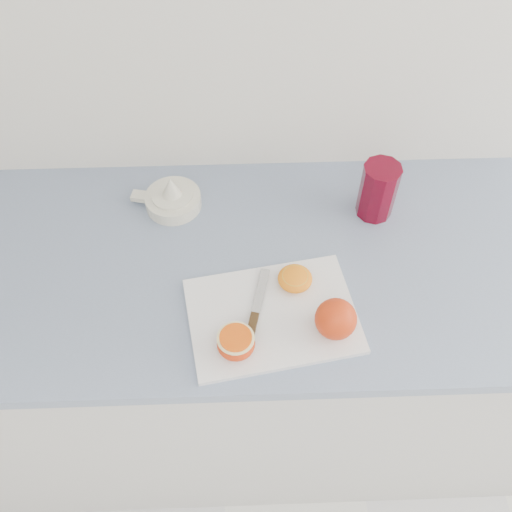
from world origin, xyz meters
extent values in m
cube|color=silver|center=(0.15, 1.70, 0.43)|extent=(2.39, 0.60, 0.86)
cube|color=#7C8DAC|center=(0.15, 1.70, 0.88)|extent=(2.45, 0.64, 0.03)
cube|color=white|center=(0.14, 1.55, 0.90)|extent=(0.37, 0.29, 0.01)
sphere|color=red|center=(0.26, 1.51, 0.94)|extent=(0.08, 0.08, 0.08)
ellipsoid|color=red|center=(0.06, 1.47, 0.92)|extent=(0.07, 0.07, 0.04)
cylinder|color=#F7EB9D|center=(0.06, 1.47, 0.94)|extent=(0.07, 0.07, 0.00)
cylinder|color=#F63600|center=(0.06, 1.47, 0.95)|extent=(0.06, 0.06, 0.00)
ellipsoid|color=orange|center=(0.19, 1.62, 0.92)|extent=(0.07, 0.07, 0.03)
cylinder|color=gold|center=(0.19, 1.62, 0.93)|extent=(0.05, 0.05, 0.00)
cube|color=#493117|center=(0.09, 1.50, 0.91)|extent=(0.04, 0.09, 0.01)
cube|color=#B7B7BC|center=(0.11, 1.60, 0.91)|extent=(0.04, 0.11, 0.00)
cylinder|color=#B7B7BC|center=(0.09, 1.50, 0.91)|extent=(0.01, 0.01, 0.01)
cylinder|color=white|center=(-0.08, 1.86, 0.91)|extent=(0.13, 0.13, 0.03)
cylinder|color=white|center=(-0.08, 1.86, 0.93)|extent=(0.10, 0.10, 0.01)
cone|color=white|center=(-0.08, 1.86, 0.95)|extent=(0.05, 0.05, 0.05)
cube|color=white|center=(-0.16, 1.88, 0.91)|extent=(0.05, 0.04, 0.01)
ellipsoid|color=#C84501|center=(-0.07, 1.86, 0.93)|extent=(0.01, 0.01, 0.00)
ellipsoid|color=#C84501|center=(-0.09, 1.88, 0.93)|extent=(0.01, 0.01, 0.00)
ellipsoid|color=#C84501|center=(-0.09, 1.85, 0.93)|extent=(0.01, 0.01, 0.00)
ellipsoid|color=#C84501|center=(-0.06, 1.87, 0.93)|extent=(0.01, 0.01, 0.00)
cylinder|color=#5E0416|center=(0.39, 1.83, 0.96)|extent=(0.08, 0.08, 0.14)
cylinder|color=#D96100|center=(0.39, 1.83, 0.91)|extent=(0.07, 0.07, 0.02)
cylinder|color=#5E0416|center=(0.39, 1.83, 1.03)|extent=(0.09, 0.09, 0.00)
camera|label=1|loc=(0.08, 0.94, 1.90)|focal=40.00mm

